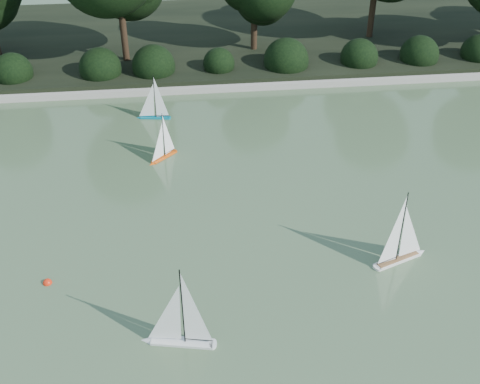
{
  "coord_description": "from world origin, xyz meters",
  "views": [
    {
      "loc": [
        -1.52,
        -6.92,
        7.23
      ],
      "look_at": [
        -0.43,
        2.7,
        0.7
      ],
      "focal_mm": 45.0,
      "sensor_mm": 36.0,
      "label": 1
    }
  ],
  "objects_px": {
    "sailboat_orange": "(162,151)",
    "sailboat_teal": "(152,111)",
    "sailboat_white_a": "(176,331)",
    "race_buoy": "(48,283)",
    "sailboat_white_b": "(403,249)"
  },
  "relations": [
    {
      "from": "sailboat_orange",
      "to": "sailboat_teal",
      "type": "distance_m",
      "value": 2.13
    },
    {
      "from": "sailboat_teal",
      "to": "sailboat_white_a",
      "type": "bearing_deg",
      "value": -86.82
    },
    {
      "from": "sailboat_teal",
      "to": "sailboat_orange",
      "type": "bearing_deg",
      "value": -83.38
    },
    {
      "from": "sailboat_white_a",
      "to": "sailboat_orange",
      "type": "relative_size",
      "value": 1.38
    },
    {
      "from": "sailboat_teal",
      "to": "race_buoy",
      "type": "xyz_separation_m",
      "value": [
        -1.78,
        -6.19,
        -0.2
      ]
    },
    {
      "from": "sailboat_white_b",
      "to": "sailboat_orange",
      "type": "bearing_deg",
      "value": 136.45
    },
    {
      "from": "sailboat_white_a",
      "to": "race_buoy",
      "type": "relative_size",
      "value": 10.22
    },
    {
      "from": "sailboat_white_a",
      "to": "sailboat_orange",
      "type": "xyz_separation_m",
      "value": [
        -0.19,
        5.7,
        -0.07
      ]
    },
    {
      "from": "sailboat_orange",
      "to": "race_buoy",
      "type": "bearing_deg",
      "value": -116.5
    },
    {
      "from": "sailboat_orange",
      "to": "race_buoy",
      "type": "relative_size",
      "value": 7.4
    },
    {
      "from": "sailboat_white_a",
      "to": "sailboat_orange",
      "type": "height_order",
      "value": "sailboat_white_a"
    },
    {
      "from": "sailboat_white_b",
      "to": "sailboat_teal",
      "type": "distance_m",
      "value": 7.78
    },
    {
      "from": "sailboat_white_b",
      "to": "sailboat_orange",
      "type": "xyz_separation_m",
      "value": [
        -4.37,
        4.15,
        -0.06
      ]
    },
    {
      "from": "sailboat_orange",
      "to": "race_buoy",
      "type": "distance_m",
      "value": 4.55
    },
    {
      "from": "sailboat_orange",
      "to": "sailboat_teal",
      "type": "height_order",
      "value": "sailboat_teal"
    }
  ]
}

